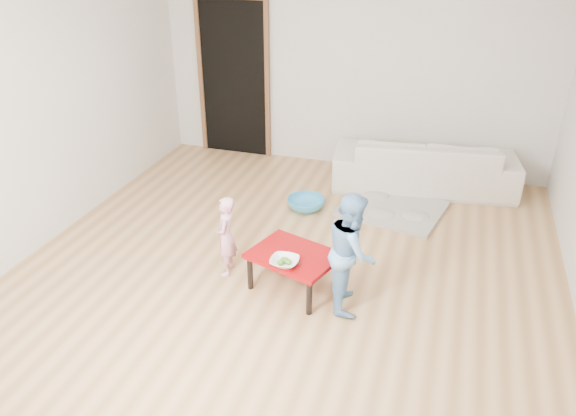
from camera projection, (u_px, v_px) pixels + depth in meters
The scene contains 13 objects.
floor at pixel (294, 258), 5.47m from camera, with size 5.00×5.00×0.01m, color #A17445.
back_wall at pixel (353, 67), 6.99m from camera, with size 5.00×0.02×2.60m, color silver.
left_wall at pixel (53, 106), 5.54m from camera, with size 0.02×5.00×2.60m, color silver.
doorway at pixel (234, 80), 7.53m from camera, with size 1.02×0.08×2.11m, color brown, non-canonical shape.
sofa at pixel (424, 163), 6.79m from camera, with size 2.16×0.84×0.63m, color beige.
cushion at pixel (406, 155), 6.61m from camera, with size 0.41×0.37×0.11m, color #CD6516.
red_table at pixel (294, 271), 4.94m from camera, with size 0.73×0.55×0.36m, color #8E070A, non-canonical shape.
bowl at pixel (285, 262), 4.69m from camera, with size 0.24×0.24×0.06m, color white.
broccoli at pixel (285, 262), 4.69m from camera, with size 0.12×0.12×0.06m, color #2D5919, non-canonical shape.
child_pink at pixel (226, 236), 5.08m from camera, with size 0.28×0.18×0.77m, color pink.
child_blue at pixel (352, 251), 4.59m from camera, with size 0.51×0.39×1.04m, color #639FE5.
basin at pixel (306, 204), 6.37m from camera, with size 0.43×0.43×0.13m, color #3390C1.
blanket at pixel (392, 209), 6.35m from camera, with size 1.08×0.90×0.05m, color #ADA498, non-canonical shape.
Camera 1 is at (1.34, -4.44, 2.94)m, focal length 35.00 mm.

